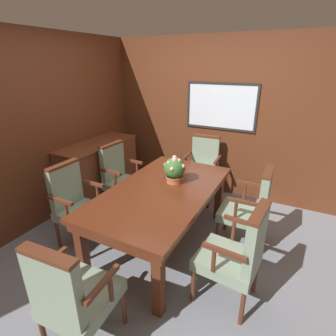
{
  "coord_description": "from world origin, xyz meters",
  "views": [
    {
      "loc": [
        1.34,
        -2.23,
        2.07
      ],
      "look_at": [
        0.08,
        0.23,
        0.94
      ],
      "focal_mm": 28.0,
      "sensor_mm": 36.0,
      "label": 1
    }
  ],
  "objects": [
    {
      "name": "chair_head_far",
      "position": [
        0.07,
        1.44,
        0.54
      ],
      "size": [
        0.54,
        0.54,
        1.01
      ],
      "rotation": [
        0.0,
        0.0,
        0.06
      ],
      "color": "#562B19",
      "rests_on": "ground_plane"
    },
    {
      "name": "chair_right_far",
      "position": [
        0.99,
        0.52,
        0.54
      ],
      "size": [
        0.52,
        0.52,
        1.01
      ],
      "rotation": [
        0.0,
        0.0,
        -1.56
      ],
      "color": "#562B19",
      "rests_on": "ground_plane"
    },
    {
      "name": "wall_back",
      "position": [
        0.0,
        1.79,
        1.23
      ],
      "size": [
        7.2,
        0.08,
        2.45
      ],
      "color": "#5B2D19",
      "rests_on": "ground_plane"
    },
    {
      "name": "chair_head_near",
      "position": [
        0.11,
        -1.31,
        0.54
      ],
      "size": [
        0.54,
        0.55,
        1.01
      ],
      "rotation": [
        0.0,
        0.0,
        3.21
      ],
      "color": "#562B19",
      "rests_on": "ground_plane"
    },
    {
      "name": "wall_left",
      "position": [
        -1.64,
        0.0,
        1.23
      ],
      "size": [
        0.06,
        7.2,
        2.45
      ],
      "color": "#5B2D19",
      "rests_on": "ground_plane"
    },
    {
      "name": "potted_plant",
      "position": [
        0.12,
        0.3,
        0.91
      ],
      "size": [
        0.27,
        0.26,
        0.32
      ],
      "color": "#B2603D",
      "rests_on": "dining_table"
    },
    {
      "name": "chair_right_near",
      "position": [
        1.04,
        -0.34,
        0.54
      ],
      "size": [
        0.55,
        0.55,
        1.01
      ],
      "rotation": [
        0.0,
        0.0,
        -1.66
      ],
      "color": "#562B19",
      "rests_on": "ground_plane"
    },
    {
      "name": "chair_left_near",
      "position": [
        -0.85,
        -0.34,
        0.54
      ],
      "size": [
        0.52,
        0.52,
        1.01
      ],
      "rotation": [
        0.0,
        0.0,
        1.56
      ],
      "color": "#562B19",
      "rests_on": "ground_plane"
    },
    {
      "name": "sideboard_cabinet",
      "position": [
        -1.35,
        0.65,
        0.47
      ],
      "size": [
        0.54,
        1.32,
        0.93
      ],
      "color": "brown",
      "rests_on": "ground_plane"
    },
    {
      "name": "ground_plane",
      "position": [
        0.0,
        0.0,
        0.0
      ],
      "size": [
        14.0,
        14.0,
        0.0
      ],
      "primitive_type": "plane",
      "color": "gray"
    },
    {
      "name": "dining_table",
      "position": [
        0.08,
        0.08,
        0.65
      ],
      "size": [
        1.06,
        1.92,
        0.74
      ],
      "color": "#562614",
      "rests_on": "ground_plane"
    },
    {
      "name": "chair_left_far",
      "position": [
        -0.85,
        0.53,
        0.54
      ],
      "size": [
        0.55,
        0.54,
        1.01
      ],
      "rotation": [
        0.0,
        0.0,
        1.51
      ],
      "color": "#562B19",
      "rests_on": "ground_plane"
    }
  ]
}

